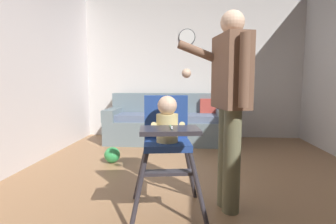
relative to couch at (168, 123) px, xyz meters
name	(u,v)px	position (x,y,z in m)	size (l,w,h in m)	color
ground	(193,209)	(0.42, -2.43, -0.38)	(5.73, 7.44, 0.10)	#9B704B
wall_far	(192,68)	(0.42, 0.52, 1.01)	(4.93, 0.06, 2.69)	silver
couch	(168,123)	(0.00, 0.00, 0.00)	(2.13, 0.86, 0.86)	slate
high_chair	(167,132)	(0.21, -2.62, 0.34)	(0.69, 0.79, 0.96)	#312E34
adult_standing	(230,100)	(0.71, -2.50, 0.59)	(0.59, 0.50, 1.62)	#676649
toy_ball	(112,155)	(-0.63, -1.33, -0.23)	(0.21, 0.21, 0.21)	green
wall_clock	(187,37)	(0.32, 0.48, 1.59)	(0.32, 0.04, 0.32)	white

